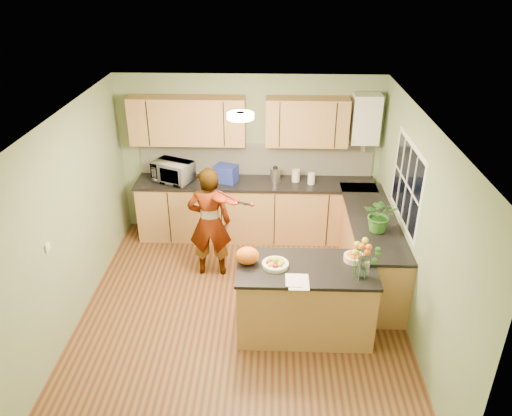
{
  "coord_description": "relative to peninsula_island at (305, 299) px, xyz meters",
  "views": [
    {
      "loc": [
        0.36,
        -4.98,
        4.04
      ],
      "look_at": [
        0.16,
        0.5,
        1.23
      ],
      "focal_mm": 35.0,
      "sensor_mm": 36.0,
      "label": 1
    }
  ],
  "objects": [
    {
      "name": "floor",
      "position": [
        -0.76,
        0.28,
        -0.45
      ],
      "size": [
        4.5,
        4.5,
        0.0
      ],
      "primitive_type": "plane",
      "color": "#512717",
      "rests_on": "ground"
    },
    {
      "name": "ceiling",
      "position": [
        -0.76,
        0.28,
        2.05
      ],
      "size": [
        4.0,
        4.5,
        0.02
      ],
      "primitive_type": "cube",
      "color": "white",
      "rests_on": "wall_back"
    },
    {
      "name": "wall_back",
      "position": [
        -0.76,
        2.53,
        0.8
      ],
      "size": [
        4.0,
        0.02,
        2.5
      ],
      "primitive_type": "cube",
      "color": "gray",
      "rests_on": "floor"
    },
    {
      "name": "wall_front",
      "position": [
        -0.76,
        -1.97,
        0.8
      ],
      "size": [
        4.0,
        0.02,
        2.5
      ],
      "primitive_type": "cube",
      "color": "gray",
      "rests_on": "floor"
    },
    {
      "name": "wall_left",
      "position": [
        -2.76,
        0.28,
        0.8
      ],
      "size": [
        0.02,
        4.5,
        2.5
      ],
      "primitive_type": "cube",
      "color": "gray",
      "rests_on": "floor"
    },
    {
      "name": "wall_right",
      "position": [
        1.24,
        0.28,
        0.8
      ],
      "size": [
        0.02,
        4.5,
        2.5
      ],
      "primitive_type": "cube",
      "color": "gray",
      "rests_on": "floor"
    },
    {
      "name": "back_counter",
      "position": [
        -0.66,
        2.23,
        0.02
      ],
      "size": [
        3.64,
        0.62,
        0.94
      ],
      "color": "#AB7344",
      "rests_on": "floor"
    },
    {
      "name": "right_counter",
      "position": [
        0.94,
        1.13,
        0.02
      ],
      "size": [
        0.62,
        2.24,
        0.94
      ],
      "color": "#AB7344",
      "rests_on": "floor"
    },
    {
      "name": "splashback",
      "position": [
        -0.66,
        2.52,
        0.75
      ],
      "size": [
        3.6,
        0.02,
        0.52
      ],
      "primitive_type": "cube",
      "color": "silver",
      "rests_on": "back_counter"
    },
    {
      "name": "upper_cabinets",
      "position": [
        -0.93,
        2.36,
        1.4
      ],
      "size": [
        3.2,
        0.34,
        0.7
      ],
      "color": "#AB7344",
      "rests_on": "wall_back"
    },
    {
      "name": "boiler",
      "position": [
        0.94,
        2.37,
        1.44
      ],
      "size": [
        0.4,
        0.3,
        0.86
      ],
      "color": "white",
      "rests_on": "wall_back"
    },
    {
      "name": "window_right",
      "position": [
        1.23,
        0.88,
        1.1
      ],
      "size": [
        0.01,
        1.3,
        1.05
      ],
      "color": "white",
      "rests_on": "wall_right"
    },
    {
      "name": "light_switch",
      "position": [
        -2.74,
        -0.32,
        0.85
      ],
      "size": [
        0.02,
        0.09,
        0.09
      ],
      "primitive_type": "cube",
      "color": "white",
      "rests_on": "wall_left"
    },
    {
      "name": "ceiling_lamp",
      "position": [
        -0.76,
        0.58,
        2.01
      ],
      "size": [
        0.3,
        0.3,
        0.07
      ],
      "color": "#FFEABF",
      "rests_on": "ceiling"
    },
    {
      "name": "peninsula_island",
      "position": [
        0.0,
        0.0,
        0.0
      ],
      "size": [
        1.57,
        0.81,
        0.9
      ],
      "color": "#AB7344",
      "rests_on": "floor"
    },
    {
      "name": "fruit_dish",
      "position": [
        -0.35,
        0.0,
        0.49
      ],
      "size": [
        0.3,
        0.3,
        0.1
      ],
      "color": "#F9EAC7",
      "rests_on": "peninsula_island"
    },
    {
      "name": "orange_bowl",
      "position": [
        0.55,
        0.15,
        0.51
      ],
      "size": [
        0.24,
        0.24,
        0.14
      ],
      "color": "#F9EAC7",
      "rests_on": "peninsula_island"
    },
    {
      "name": "flower_vase",
      "position": [
        0.6,
        -0.18,
        0.8
      ],
      "size": [
        0.28,
        0.28,
        0.53
      ],
      "rotation": [
        0.0,
        0.0,
        -0.06
      ],
      "color": "silver",
      "rests_on": "peninsula_island"
    },
    {
      "name": "orange_bag",
      "position": [
        -0.67,
        0.05,
        0.55
      ],
      "size": [
        0.31,
        0.29,
        0.2
      ],
      "primitive_type": "ellipsoid",
      "rotation": [
        0.0,
        0.0,
        -0.25
      ],
      "color": "#E35D12",
      "rests_on": "peninsula_island"
    },
    {
      "name": "papers",
      "position": [
        -0.1,
        -0.3,
        0.46
      ],
      "size": [
        0.22,
        0.3,
        0.01
      ],
      "primitive_type": "cube",
      "color": "white",
      "rests_on": "peninsula_island"
    },
    {
      "name": "violinist",
      "position": [
        -1.24,
        1.18,
        0.34
      ],
      "size": [
        0.59,
        0.4,
        1.59
      ],
      "primitive_type": "imported",
      "rotation": [
        0.0,
        0.0,
        3.17
      ],
      "color": "tan",
      "rests_on": "floor"
    },
    {
      "name": "violin",
      "position": [
        -1.04,
        0.96,
        0.82
      ],
      "size": [
        0.71,
        0.61,
        0.18
      ],
      "primitive_type": null,
      "rotation": [
        0.17,
        0.0,
        -0.61
      ],
      "color": "#4E1104",
      "rests_on": "violinist"
    },
    {
      "name": "microwave",
      "position": [
        -1.9,
        2.21,
        0.65
      ],
      "size": [
        0.68,
        0.58,
        0.31
      ],
      "primitive_type": "imported",
      "rotation": [
        0.0,
        0.0,
        -0.42
      ],
      "color": "white",
      "rests_on": "back_counter"
    },
    {
      "name": "blue_box",
      "position": [
        -1.1,
        2.23,
        0.62
      ],
      "size": [
        0.39,
        0.34,
        0.26
      ],
      "primitive_type": "cube",
      "rotation": [
        0.0,
        0.0,
        -0.36
      ],
      "color": "navy",
      "rests_on": "back_counter"
    },
    {
      "name": "kettle",
      "position": [
        -0.36,
        2.26,
        0.61
      ],
      "size": [
        0.16,
        0.16,
        0.29
      ],
      "rotation": [
        0.0,
        0.0,
        0.14
      ],
      "color": "silver",
      "rests_on": "back_counter"
    },
    {
      "name": "jar_cream",
      "position": [
        -0.04,
        2.28,
        0.58
      ],
      "size": [
        0.13,
        0.13,
        0.19
      ],
      "primitive_type": "cylinder",
      "rotation": [
        0.0,
        0.0,
        0.12
      ],
      "color": "#F9EAC7",
      "rests_on": "back_counter"
    },
    {
      "name": "jar_white",
      "position": [
        0.19,
        2.19,
        0.57
      ],
      "size": [
        0.13,
        0.13,
        0.17
      ],
      "primitive_type": "cylinder",
      "rotation": [
        0.0,
        0.0,
        -0.25
      ],
      "color": "white",
      "rests_on": "back_counter"
    },
    {
      "name": "potted_plant",
      "position": [
        0.94,
        0.78,
        0.72
      ],
      "size": [
        0.49,
        0.45,
        0.46
      ],
      "primitive_type": "imported",
      "rotation": [
        0.0,
        0.0,
        -0.26
      ],
      "color": "#306A23",
      "rests_on": "right_counter"
    }
  ]
}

